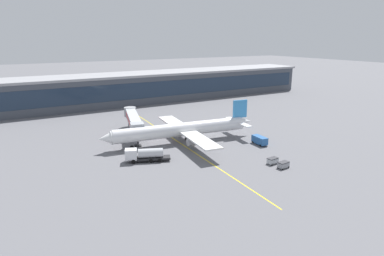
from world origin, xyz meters
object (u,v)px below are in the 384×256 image
at_px(fuel_tanker, 145,155).
at_px(baggage_cart_0, 283,165).
at_px(main_airliner, 182,129).
at_px(crew_van, 260,140).
at_px(baggage_cart_1, 273,161).

xyz_separation_m(fuel_tanker, baggage_cart_0, (26.13, -19.89, -0.96)).
relative_size(fuel_tanker, baggage_cart_0, 3.93).
distance_m(main_airliner, fuel_tanker, 17.35).
height_order(main_airliner, fuel_tanker, main_airliner).
bearing_deg(crew_van, baggage_cart_1, -119.40).
bearing_deg(baggage_cart_1, fuel_tanker, 147.09).
relative_size(main_airliner, fuel_tanker, 4.21).
distance_m(fuel_tanker, baggage_cart_0, 32.86).
bearing_deg(baggage_cart_1, main_airliner, 113.32).
relative_size(main_airliner, baggage_cart_1, 16.54).
distance_m(crew_van, baggage_cart_1, 14.85).
height_order(baggage_cart_0, baggage_cart_1, same).
distance_m(crew_van, baggage_cart_0, 17.57).
height_order(fuel_tanker, baggage_cart_0, fuel_tanker).
bearing_deg(baggage_cart_0, fuel_tanker, 142.72).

